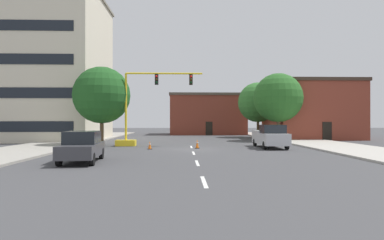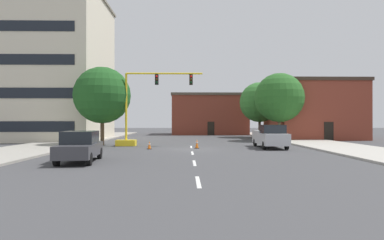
{
  "view_description": "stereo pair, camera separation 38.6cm",
  "coord_description": "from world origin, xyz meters",
  "views": [
    {
      "loc": [
        -0.85,
        -26.33,
        2.33
      ],
      "look_at": [
        0.09,
        3.29,
        2.4
      ],
      "focal_mm": 30.35,
      "sensor_mm": 36.0,
      "label": 1
    },
    {
      "loc": [
        -0.46,
        -26.34,
        2.33
      ],
      "look_at": [
        0.09,
        3.29,
        2.4
      ],
      "focal_mm": 30.35,
      "sensor_mm": 36.0,
      "label": 2
    }
  ],
  "objects": [
    {
      "name": "traffic_cone_roadside_b",
      "position": [
        -3.47,
        0.33,
        0.32
      ],
      "size": [
        0.36,
        0.36,
        0.66
      ],
      "color": "black",
      "rests_on": "ground_plane"
    },
    {
      "name": "lane_stripe_seg_2",
      "position": [
        0.0,
        -3.0,
        0.0
      ],
      "size": [
        0.16,
        2.4,
        0.01
      ],
      "primitive_type": "cube",
      "color": "silver",
      "rests_on": "ground_plane"
    },
    {
      "name": "building_row_right",
      "position": [
        16.16,
        16.16,
        3.74
      ],
      "size": [
        10.65,
        10.48,
        7.47
      ],
      "color": "brown",
      "rests_on": "ground_plane"
    },
    {
      "name": "tree_left_near",
      "position": [
        -8.48,
        4.81,
        4.78
      ],
      "size": [
        5.41,
        5.41,
        7.49
      ],
      "color": "brown",
      "rests_on": "ground_plane"
    },
    {
      "name": "building_tall_left",
      "position": [
        -17.41,
        14.04,
        8.84
      ],
      "size": [
        13.6,
        13.69,
        17.66
      ],
      "color": "beige",
      "rests_on": "ground_plane"
    },
    {
      "name": "pickup_truck_silver",
      "position": [
        6.75,
        1.34,
        0.97
      ],
      "size": [
        2.07,
        5.42,
        1.99
      ],
      "color": "#BCBCC1",
      "rests_on": "ground_plane"
    },
    {
      "name": "sidewalk_right",
      "position": [
        12.87,
        8.0,
        0.07
      ],
      "size": [
        6.0,
        56.0,
        0.14
      ],
      "primitive_type": "cube",
      "color": "#B2ADA3",
      "rests_on": "ground_plane"
    },
    {
      "name": "sedan_dark_gray_near_left",
      "position": [
        -6.46,
        -7.91,
        0.89
      ],
      "size": [
        2.25,
        4.65,
        1.74
      ],
      "color": "#3D3D42",
      "rests_on": "ground_plane"
    },
    {
      "name": "traffic_cone_roadside_a",
      "position": [
        0.45,
        0.96,
        0.38
      ],
      "size": [
        0.36,
        0.36,
        0.78
      ],
      "color": "black",
      "rests_on": "ground_plane"
    },
    {
      "name": "lane_stripe_seg_0",
      "position": [
        0.0,
        -14.0,
        0.0
      ],
      "size": [
        0.16,
        2.4,
        0.01
      ],
      "primitive_type": "cube",
      "color": "silver",
      "rests_on": "ground_plane"
    },
    {
      "name": "lane_stripe_seg_1",
      "position": [
        0.0,
        -8.5,
        0.0
      ],
      "size": [
        0.16,
        2.4,
        0.01
      ],
      "primitive_type": "cube",
      "color": "silver",
      "rests_on": "ground_plane"
    },
    {
      "name": "tree_right_far",
      "position": [
        9.97,
        19.35,
        4.96
      ],
      "size": [
        5.65,
        5.65,
        7.8
      ],
      "color": "brown",
      "rests_on": "ground_plane"
    },
    {
      "name": "sidewalk_left",
      "position": [
        -12.87,
        8.0,
        0.07
      ],
      "size": [
        6.0,
        56.0,
        0.14
      ],
      "primitive_type": "cube",
      "color": "#9E998E",
      "rests_on": "ground_plane"
    },
    {
      "name": "ground_plane",
      "position": [
        0.0,
        0.0,
        0.0
      ],
      "size": [
        160.0,
        160.0,
        0.0
      ],
      "primitive_type": "plane",
      "color": "#424244"
    },
    {
      "name": "lane_stripe_seg_3",
      "position": [
        0.0,
        2.5,
        0.0
      ],
      "size": [
        0.16,
        2.4,
        0.01
      ],
      "primitive_type": "cube",
      "color": "silver",
      "rests_on": "ground_plane"
    },
    {
      "name": "building_brick_center",
      "position": [
        3.55,
        30.3,
        3.46
      ],
      "size": [
        12.92,
        9.3,
        6.91
      ],
      "color": "brown",
      "rests_on": "ground_plane"
    },
    {
      "name": "traffic_signal_gantry",
      "position": [
        -5.07,
        3.94,
        2.18
      ],
      "size": [
        8.01,
        1.2,
        6.83
      ],
      "color": "yellow",
      "rests_on": "ground_plane"
    },
    {
      "name": "tree_right_mid",
      "position": [
        10.41,
        11.19,
        5.03
      ],
      "size": [
        5.71,
        5.71,
        7.89
      ],
      "color": "brown",
      "rests_on": "ground_plane"
    }
  ]
}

